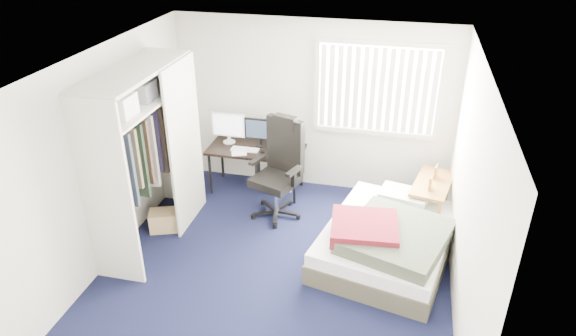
{
  "coord_description": "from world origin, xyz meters",
  "views": [
    {
      "loc": [
        1.24,
        -4.7,
        3.89
      ],
      "look_at": [
        0.04,
        0.4,
        1.13
      ],
      "focal_mm": 32.0,
      "sensor_mm": 36.0,
      "label": 1
    }
  ],
  "objects_px": {
    "office_chair": "(279,178)",
    "nightstand": "(432,187)",
    "bed": "(388,239)",
    "desk": "(257,145)"
  },
  "relations": [
    {
      "from": "desk",
      "to": "bed",
      "type": "relative_size",
      "value": 0.66
    },
    {
      "from": "desk",
      "to": "bed",
      "type": "bearing_deg",
      "value": -32.35
    },
    {
      "from": "desk",
      "to": "bed",
      "type": "height_order",
      "value": "desk"
    },
    {
      "from": "office_chair",
      "to": "nightstand",
      "type": "distance_m",
      "value": 2.03
    },
    {
      "from": "bed",
      "to": "office_chair",
      "type": "bearing_deg",
      "value": 155.24
    },
    {
      "from": "desk",
      "to": "office_chair",
      "type": "relative_size",
      "value": 1.02
    },
    {
      "from": "desk",
      "to": "nightstand",
      "type": "relative_size",
      "value": 1.48
    },
    {
      "from": "office_chair",
      "to": "bed",
      "type": "bearing_deg",
      "value": -24.76
    },
    {
      "from": "bed",
      "to": "desk",
      "type": "bearing_deg",
      "value": 147.65
    },
    {
      "from": "desk",
      "to": "nightstand",
      "type": "xyz_separation_m",
      "value": [
        2.49,
        -0.33,
        -0.19
      ]
    }
  ]
}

